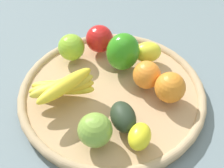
% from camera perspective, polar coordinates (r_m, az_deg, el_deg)
% --- Properties ---
extents(ground_plane, '(2.40, 2.40, 0.00)m').
position_cam_1_polar(ground_plane, '(0.84, -0.00, -2.59)').
color(ground_plane, slate).
rests_on(ground_plane, ground).
extents(basket, '(0.46, 0.46, 0.03)m').
position_cam_1_polar(basket, '(0.82, -0.00, -1.78)').
color(basket, tan).
rests_on(basket, ground_plane).
extents(avocado, '(0.09, 0.09, 0.05)m').
position_cam_1_polar(avocado, '(0.72, 1.91, -5.64)').
color(avocado, '#253422').
rests_on(avocado, basket).
extents(banana_bunch, '(0.15, 0.15, 0.08)m').
position_cam_1_polar(banana_bunch, '(0.77, -8.43, -0.44)').
color(banana_bunch, yellow).
rests_on(banana_bunch, basket).
extents(apple_1, '(0.10, 0.10, 0.07)m').
position_cam_1_polar(apple_1, '(0.69, -2.93, -7.87)').
color(apple_1, '#7EAA3E').
rests_on(apple_1, basket).
extents(orange_0, '(0.10, 0.10, 0.07)m').
position_cam_1_polar(orange_0, '(0.78, 9.91, -0.58)').
color(orange_0, orange).
rests_on(orange_0, basket).
extents(bell_pepper, '(0.11, 0.11, 0.10)m').
position_cam_1_polar(bell_pepper, '(0.84, 1.90, 5.54)').
color(bell_pepper, '#318D1A').
rests_on(bell_pepper, basket).
extents(lemon_1, '(0.09, 0.09, 0.05)m').
position_cam_1_polar(lemon_1, '(0.88, 6.10, 5.45)').
color(lemon_1, yellow).
rests_on(lemon_1, basket).
extents(lemon_0, '(0.06, 0.07, 0.05)m').
position_cam_1_polar(lemon_0, '(0.70, 4.74, -8.94)').
color(lemon_0, yellow).
rests_on(lemon_0, basket).
extents(orange_1, '(0.10, 0.10, 0.07)m').
position_cam_1_polar(orange_1, '(0.80, 5.97, 1.58)').
color(orange_1, orange).
rests_on(orange_1, basket).
extents(apple_2, '(0.10, 0.10, 0.07)m').
position_cam_1_polar(apple_2, '(0.90, -2.17, 7.75)').
color(apple_2, red).
rests_on(apple_2, basket).
extents(apple_0, '(0.08, 0.08, 0.07)m').
position_cam_1_polar(apple_0, '(0.88, -6.97, 6.26)').
color(apple_0, '#89BC2E').
rests_on(apple_0, basket).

